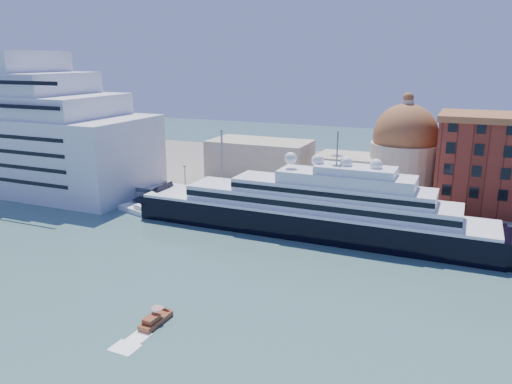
% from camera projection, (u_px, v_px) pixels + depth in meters
% --- Properties ---
extents(ground, '(400.00, 400.00, 0.00)m').
position_uv_depth(ground, '(238.00, 266.00, 94.22)').
color(ground, '#335957').
rests_on(ground, ground).
extents(quay, '(180.00, 10.00, 2.50)m').
position_uv_depth(quay, '(296.00, 211.00, 124.02)').
color(quay, gray).
rests_on(quay, ground).
extents(land, '(260.00, 72.00, 2.00)m').
position_uv_depth(land, '(338.00, 177.00, 160.41)').
color(land, slate).
rests_on(land, ground).
extents(quay_fence, '(180.00, 0.10, 1.20)m').
position_uv_depth(quay_fence, '(290.00, 208.00, 119.55)').
color(quay_fence, slate).
rests_on(quay_fence, quay).
extents(superyacht, '(90.93, 12.61, 27.17)m').
position_uv_depth(superyacht, '(297.00, 211.00, 111.93)').
color(superyacht, black).
rests_on(superyacht, ground).
extents(service_barge, '(11.83, 6.71, 2.53)m').
position_uv_depth(service_barge, '(138.00, 210.00, 126.46)').
color(service_barge, white).
rests_on(service_barge, ground).
extents(water_taxi, '(2.24, 6.12, 2.87)m').
position_uv_depth(water_taxi, '(155.00, 320.00, 73.55)').
color(water_taxi, brown).
rests_on(water_taxi, ground).
extents(church, '(66.00, 18.00, 25.50)m').
position_uv_depth(church, '(346.00, 158.00, 140.07)').
color(church, beige).
rests_on(church, land).
extents(lamp_posts, '(120.80, 2.40, 18.00)m').
position_uv_depth(lamp_posts, '(247.00, 174.00, 125.10)').
color(lamp_posts, slate).
rests_on(lamp_posts, quay).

